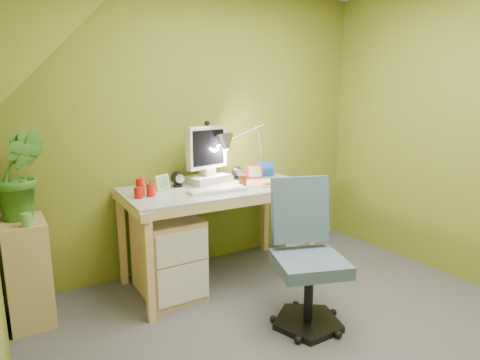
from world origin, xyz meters
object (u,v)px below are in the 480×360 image
desk (218,234)px  radiator (296,223)px  task_chair (310,263)px  potted_plant (20,174)px  desk_lamp (254,140)px  side_ledge (28,271)px  monitor (207,150)px

desk → radiator: bearing=18.7°
task_chair → radiator: task_chair is taller
desk → potted_plant: bearing=175.2°
desk → desk_lamp: desk_lamp is taller
desk_lamp → radiator: bearing=16.7°
desk_lamp → radiator: 1.09m
side_ledge → monitor: bearing=3.0°
potted_plant → monitor: bearing=0.9°
side_ledge → potted_plant: size_ratio=1.19×
monitor → side_ledge: monitor is taller
desk_lamp → radiator: size_ratio=1.57×
side_ledge → task_chair: 1.83m
desk_lamp → side_ledge: desk_lamp is taller
radiator → desk: bearing=-167.1°
radiator → desk_lamp: bearing=-171.0°
desk → task_chair: (0.17, -0.90, 0.05)m
side_ledge → potted_plant: (0.02, 0.05, 0.64)m
monitor → radiator: bearing=-6.3°
potted_plant → task_chair: (1.51, -1.06, -0.55)m
potted_plant → desk_lamp: bearing=0.7°
potted_plant → radiator: (2.40, 0.16, -0.78)m
desk → monitor: 0.68m
desk_lamp → task_chair: desk_lamp is taller
desk → side_ledge: size_ratio=2.08×
desk → radiator: 1.13m
potted_plant → radiator: bearing=3.8°
desk_lamp → task_chair: bearing=-100.6°
desk_lamp → task_chair: 1.30m
monitor → radiator: 1.36m
desk_lamp → side_ledge: bearing=-173.8°
desk → radiator: desk is taller
desk → potted_plant: potted_plant is taller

